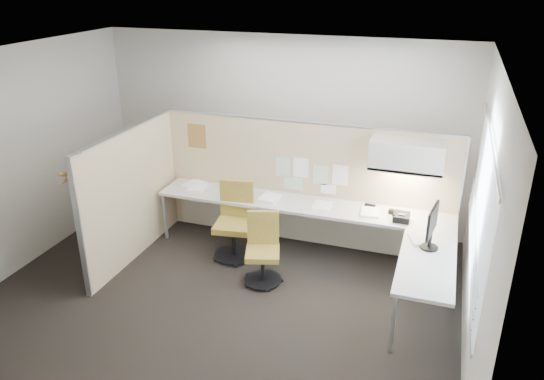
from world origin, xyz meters
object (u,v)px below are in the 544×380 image
(chair_left, at_px, (235,223))
(phone, at_px, (401,217))
(monitor, at_px, (432,225))
(chair_right, at_px, (263,251))
(desk, at_px, (322,220))

(chair_left, bearing_deg, phone, -1.61)
(monitor, xyz_separation_m, phone, (-0.38, 0.61, -0.24))
(chair_left, height_order, phone, chair_left)
(chair_left, relative_size, chair_right, 1.16)
(chair_right, distance_m, monitor, 2.04)
(chair_right, relative_size, monitor, 1.75)
(chair_left, height_order, chair_right, chair_left)
(monitor, bearing_deg, chair_left, 90.43)
(phone, bearing_deg, chair_right, -154.67)
(monitor, bearing_deg, chair_right, 101.96)
(chair_left, distance_m, monitor, 2.60)
(phone, bearing_deg, chair_left, -172.79)
(chair_right, bearing_deg, chair_left, 123.15)
(desk, bearing_deg, chair_left, -168.78)
(phone, bearing_deg, desk, -178.08)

